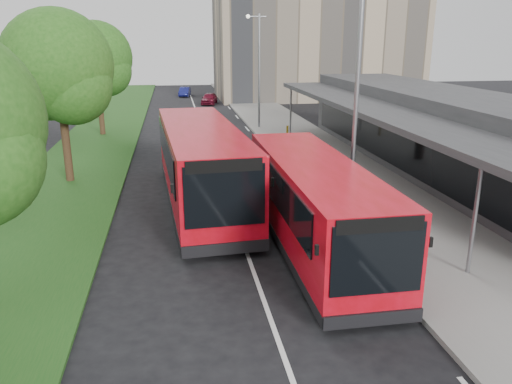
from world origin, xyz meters
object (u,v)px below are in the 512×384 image
(lamp_post_far, at_px, (258,64))
(litter_bin, at_px, (326,154))
(car_near, at_px, (209,98))
(tree_far, at_px, (96,62))
(car_far, at_px, (185,92))
(lamp_post_near, at_px, (354,91))
(bollard, at_px, (287,132))
(tree_mid, at_px, (58,72))
(bus_main, at_px, (314,205))
(bus_second, at_px, (201,165))

(lamp_post_far, height_order, litter_bin, lamp_post_far)
(litter_bin, bearing_deg, car_near, 98.85)
(tree_far, distance_m, car_near, 18.81)
(litter_bin, xyz_separation_m, car_far, (-6.48, 34.80, -0.07))
(tree_far, relative_size, lamp_post_near, 0.96)
(bollard, bearing_deg, tree_mid, -146.94)
(bus_main, height_order, bollard, bus_main)
(tree_far, distance_m, bus_main, 23.47)
(car_far, bearing_deg, bollard, -69.67)
(litter_bin, bearing_deg, lamp_post_far, 98.17)
(tree_mid, bearing_deg, lamp_post_near, -32.36)
(lamp_post_far, xyz_separation_m, bollard, (1.12, -4.97, -4.14))
(lamp_post_near, bearing_deg, tree_far, 120.29)
(tree_mid, distance_m, tree_far, 12.00)
(lamp_post_near, distance_m, lamp_post_far, 20.00)
(lamp_post_near, relative_size, litter_bin, 8.94)
(car_near, distance_m, car_far, 8.22)
(tree_far, height_order, litter_bin, tree_far)
(bus_main, relative_size, bollard, 11.66)
(bus_main, bearing_deg, car_near, 90.63)
(bus_second, bearing_deg, tree_far, 106.27)
(lamp_post_near, xyz_separation_m, bus_second, (-5.19, 2.71, -3.08))
(bus_main, height_order, car_far, bus_main)
(bus_second, relative_size, bollard, 13.27)
(lamp_post_near, distance_m, car_far, 43.55)
(tree_far, bearing_deg, lamp_post_near, -59.71)
(tree_mid, xyz_separation_m, car_near, (8.62, 28.13, -4.45))
(lamp_post_near, xyz_separation_m, car_near, (-2.51, 35.19, -4.14))
(lamp_post_near, bearing_deg, bollard, 85.72)
(bus_main, xyz_separation_m, car_far, (-2.84, 45.35, -0.93))
(litter_bin, xyz_separation_m, car_near, (-4.19, 26.91, -0.02))
(litter_bin, bearing_deg, bollard, 94.73)
(car_far, bearing_deg, car_near, -65.43)
(tree_mid, distance_m, car_far, 36.85)
(tree_mid, bearing_deg, car_far, 80.03)
(tree_far, bearing_deg, litter_bin, -40.06)
(bollard, distance_m, car_far, 28.67)
(litter_bin, distance_m, car_near, 27.23)
(lamp_post_near, height_order, bollard, lamp_post_near)
(lamp_post_near, relative_size, car_far, 2.50)
(litter_bin, bearing_deg, tree_far, 139.94)
(lamp_post_far, height_order, bus_second, lamp_post_far)
(lamp_post_near, height_order, bus_second, lamp_post_near)
(tree_mid, height_order, litter_bin, tree_mid)
(bus_main, relative_size, car_far, 3.14)
(tree_mid, xyz_separation_m, lamp_post_far, (11.13, 12.95, -0.31))
(lamp_post_far, bearing_deg, bus_main, -95.02)
(lamp_post_far, relative_size, bollard, 9.29)
(litter_bin, bearing_deg, bus_main, -109.02)
(lamp_post_near, distance_m, car_near, 35.52)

